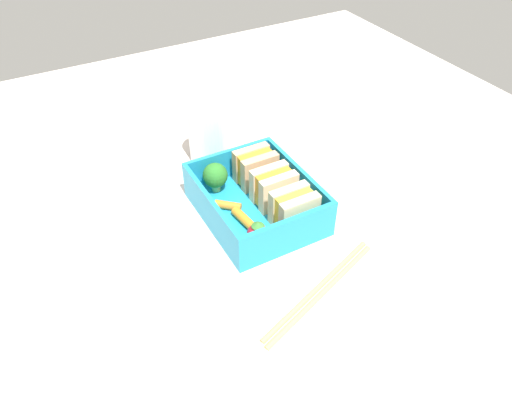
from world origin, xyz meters
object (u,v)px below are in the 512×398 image
Objects in this scene: sandwich_left at (255,167)px; drinking_glass at (210,133)px; chopstick_pair at (318,290)px; strawberry_far_left at (258,233)px; carrot_stick_left at (245,220)px; broccoli_floret at (215,176)px; carrot_stick_far_left at (228,205)px; sandwich_center at (294,209)px; sandwich_center_left at (274,187)px.

drinking_glass is (-10.33, -2.41, 0.78)cm from sandwich_left.
strawberry_far_left is at bearing -164.04° from chopstick_pair.
sandwich_left reaches higher than carrot_stick_left.
broccoli_floret is 0.23× the size of chopstick_pair.
drinking_glass reaches higher than broccoli_floret.
broccoli_floret is at bearing -172.38° from chopstick_pair.
strawberry_far_left reaches higher than chopstick_pair.
sandwich_left is 7.47cm from carrot_stick_far_left.
chopstick_pair is at bearing -8.26° from sandwich_left.
broccoli_floret is 22.32cm from chopstick_pair.
carrot_stick_far_left is 0.41× the size of drinking_glass.
strawberry_far_left is 10.39cm from chopstick_pair.
carrot_stick_far_left is 0.79× the size of carrot_stick_left.
chopstick_pair is at bearing 10.82° from carrot_stick_left.
strawberry_far_left is 21.89cm from drinking_glass.
broccoli_floret is 0.49× the size of drinking_glass.
sandwich_left is at bearing 13.11° from drinking_glass.
sandwich_left is at bearing 81.35° from broccoli_floret.
sandwich_center_left is at bearing 180.00° from sandwich_center.
sandwich_center_left is at bearing 0.00° from sandwich_left.
carrot_stick_left is 0.52× the size of drinking_glass.
broccoli_floret is 8.46cm from carrot_stick_left.
drinking_glass is at bearing 170.98° from strawberry_far_left.
sandwich_left is 6.04cm from broccoli_floret.
carrot_stick_left is (-3.10, -5.65, -1.89)cm from sandwich_center.
carrot_stick_left is (7.32, -5.65, -1.89)cm from sandwich_left.
sandwich_center_left reaches higher than strawberry_far_left.
sandwich_center reaches higher than carrot_stick_left.
sandwich_left reaches higher than carrot_stick_far_left.
sandwich_center_left is (5.21, 0.00, 0.00)cm from sandwich_left.
sandwich_center is 1.20× the size of carrot_stick_left.
sandwich_center is at bearing 0.00° from sandwich_center_left.
carrot_stick_left is 18.14cm from drinking_glass.
drinking_glass reaches higher than carrot_stick_left.
sandwich_center is 0.28× the size of chopstick_pair.
sandwich_center_left is 1.65× the size of strawberry_far_left.
sandwich_left is at bearing 180.00° from sandwich_center_left.
sandwich_center_left is at bearing 75.35° from carrot_stick_far_left.
carrot_stick_far_left is at bearing -176.70° from strawberry_far_left.
chopstick_pair is 31.56cm from drinking_glass.
broccoli_floret is at bearing -98.65° from sandwich_left.
sandwich_center_left is at bearing 135.90° from strawberry_far_left.
broccoli_floret reaches higher than chopstick_pair.
carrot_stick_far_left is (-1.64, -6.27, -1.95)cm from sandwich_center_left.
sandwich_left reaches higher than broccoli_floret.
carrot_stick_far_left is at bearing -169.49° from chopstick_pair.
drinking_glass reaches higher than strawberry_far_left.
chopstick_pair is at bearing -10.94° from sandwich_center_left.
sandwich_center reaches higher than carrot_stick_far_left.
carrot_stick_far_left is at bearing -60.32° from sandwich_left.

